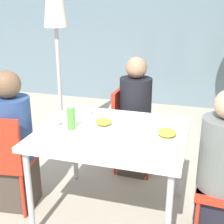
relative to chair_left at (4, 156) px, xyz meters
The scene contains 13 objects.
ground_plane 1.01m from the chair_left, 12.84° to the left, with size 24.00×24.00×0.00m, color #B2A893.
building_facade 3.64m from the chair_left, 75.95° to the left, with size 10.00×0.20×3.00m.
dining_table 0.89m from the chair_left, 12.84° to the left, with size 1.12×0.96×0.75m.
chair_left is the anchor object (origin of this frame).
person_left 0.11m from the chair_left, 65.63° to the left, with size 0.32×0.32×1.19m.
person_right 1.67m from the chair_left, ahead, with size 0.32×0.32×1.16m.
chair_far 1.26m from the chair_left, 50.92° to the left, with size 0.41×0.41×0.87m.
person_far 1.27m from the chair_left, 46.67° to the left, with size 0.31×0.31×1.20m.
plate_0 0.85m from the chair_left, 18.55° to the left, with size 0.23×0.23×0.06m.
plate_1 1.31m from the chair_left, ahead, with size 0.24×0.24×0.07m.
bottle 0.65m from the chair_left, 13.99° to the left, with size 0.06×0.06×0.19m.
drinking_cup 0.51m from the chair_left, 18.15° to the left, with size 0.07×0.07×0.09m.
salad_bowl 0.72m from the chair_left, 41.81° to the left, with size 0.18×0.18×0.06m.
Camera 1 is at (0.63, -2.11, 1.68)m, focal length 50.00 mm.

